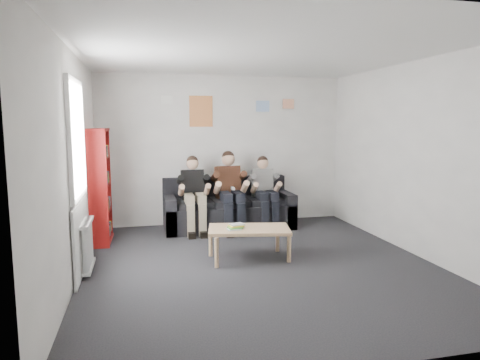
# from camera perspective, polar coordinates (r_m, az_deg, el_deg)

# --- Properties ---
(room_shell) EXTENTS (5.00, 5.00, 5.00)m
(room_shell) POSITION_cam_1_polar(r_m,az_deg,el_deg) (5.45, 2.70, 2.41)
(room_shell) COLOR black
(room_shell) RESTS_ON ground
(sofa) EXTENTS (2.24, 0.92, 0.87)m
(sofa) POSITION_cam_1_polar(r_m,az_deg,el_deg) (7.60, -1.60, -4.01)
(sofa) COLOR black
(sofa) RESTS_ON ground
(bookshelf) EXTENTS (0.26, 0.79, 1.76)m
(bookshelf) POSITION_cam_1_polar(r_m,az_deg,el_deg) (6.92, -18.07, -0.77)
(bookshelf) COLOR maroon
(bookshelf) RESTS_ON ground
(coffee_table) EXTENTS (1.09, 0.60, 0.43)m
(coffee_table) POSITION_cam_1_polar(r_m,az_deg,el_deg) (5.83, 1.21, -6.90)
(coffee_table) COLOR tan
(coffee_table) RESTS_ON ground
(game_cases) EXTENTS (0.24, 0.22, 0.06)m
(game_cases) POSITION_cam_1_polar(r_m,az_deg,el_deg) (5.76, -0.59, -6.25)
(game_cases) COLOR silver
(game_cases) RESTS_ON coffee_table
(person_left) EXTENTS (0.38, 0.81, 1.29)m
(person_left) POSITION_cam_1_polar(r_m,az_deg,el_deg) (7.25, -6.14, -1.91)
(person_left) COLOR black
(person_left) RESTS_ON sofa
(person_middle) EXTENTS (0.42, 0.89, 1.36)m
(person_middle) POSITION_cam_1_polar(r_m,az_deg,el_deg) (7.34, -1.29, -1.52)
(person_middle) COLOR #53291B
(person_middle) RESTS_ON sofa
(person_right) EXTENTS (0.37, 0.79, 1.26)m
(person_right) POSITION_cam_1_polar(r_m,az_deg,el_deg) (7.50, 3.38, -1.63)
(person_right) COLOR silver
(person_right) RESTS_ON sofa
(radiator) EXTENTS (0.10, 0.64, 0.60)m
(radiator) POSITION_cam_1_polar(r_m,az_deg,el_deg) (5.66, -19.62, -8.13)
(radiator) COLOR silver
(radiator) RESTS_ON ground
(window) EXTENTS (0.05, 1.30, 2.36)m
(window) POSITION_cam_1_polar(r_m,az_deg,el_deg) (5.53, -20.69, -1.35)
(window) COLOR white
(window) RESTS_ON room_shell
(poster_large) EXTENTS (0.42, 0.01, 0.55)m
(poster_large) POSITION_cam_1_polar(r_m,az_deg,el_deg) (7.79, -5.22, 9.10)
(poster_large) COLOR gold
(poster_large) RESTS_ON room_shell
(poster_blue) EXTENTS (0.25, 0.01, 0.20)m
(poster_blue) POSITION_cam_1_polar(r_m,az_deg,el_deg) (8.03, 3.04, 9.79)
(poster_blue) COLOR #4494E9
(poster_blue) RESTS_ON room_shell
(poster_pink) EXTENTS (0.22, 0.01, 0.18)m
(poster_pink) POSITION_cam_1_polar(r_m,az_deg,el_deg) (8.19, 6.46, 10.06)
(poster_pink) COLOR #B53891
(poster_pink) RESTS_ON room_shell
(poster_sign) EXTENTS (0.20, 0.01, 0.14)m
(poster_sign) POSITION_cam_1_polar(r_m,az_deg,el_deg) (7.74, -9.72, 10.52)
(poster_sign) COLOR white
(poster_sign) RESTS_ON room_shell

